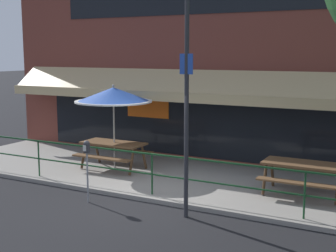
# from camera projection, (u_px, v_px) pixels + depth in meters

# --- Properties ---
(ground_plane) EXTENTS (120.00, 120.00, 0.00)m
(ground_plane) POSITION_uv_depth(u_px,v_px,m) (146.00, 202.00, 10.58)
(ground_plane) COLOR black
(patio_deck) EXTENTS (15.00, 4.00, 0.10)m
(patio_deck) POSITION_uv_depth(u_px,v_px,m) (184.00, 179.00, 12.32)
(patio_deck) COLOR gray
(patio_deck) RESTS_ON ground
(restaurant_building) EXTENTS (15.00, 1.60, 7.36)m
(restaurant_building) POSITION_uv_depth(u_px,v_px,m) (218.00, 42.00, 13.70)
(restaurant_building) COLOR brown
(restaurant_building) RESTS_ON ground
(patio_railing) EXTENTS (13.84, 0.04, 0.97)m
(patio_railing) POSITION_uv_depth(u_px,v_px,m) (152.00, 165.00, 10.72)
(patio_railing) COLOR #194723
(patio_railing) RESTS_ON patio_deck
(picnic_table_left) EXTENTS (1.80, 1.42, 0.76)m
(picnic_table_left) POSITION_uv_depth(u_px,v_px,m) (113.00, 148.00, 13.07)
(picnic_table_left) COLOR brown
(picnic_table_left) RESTS_ON patio_deck
(picnic_table_centre) EXTENTS (1.80, 1.42, 0.76)m
(picnic_table_centre) POSITION_uv_depth(u_px,v_px,m) (303.00, 170.00, 10.65)
(picnic_table_centre) COLOR brown
(picnic_table_centre) RESTS_ON patio_deck
(patio_umbrella_left) EXTENTS (2.14, 2.14, 2.38)m
(patio_umbrella_left) POSITION_uv_depth(u_px,v_px,m) (113.00, 95.00, 12.88)
(patio_umbrella_left) COLOR #B7B2A8
(patio_umbrella_left) RESTS_ON patio_deck
(parking_meter_near) EXTENTS (0.15, 0.16, 1.42)m
(parking_meter_near) POSITION_uv_depth(u_px,v_px,m) (87.00, 153.00, 10.38)
(parking_meter_near) COLOR gray
(parking_meter_near) RESTS_ON ground
(street_sign_pole) EXTENTS (0.28, 0.09, 4.34)m
(street_sign_pole) POSITION_uv_depth(u_px,v_px,m) (186.00, 110.00, 9.27)
(street_sign_pole) COLOR #2D2D33
(street_sign_pole) RESTS_ON ground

